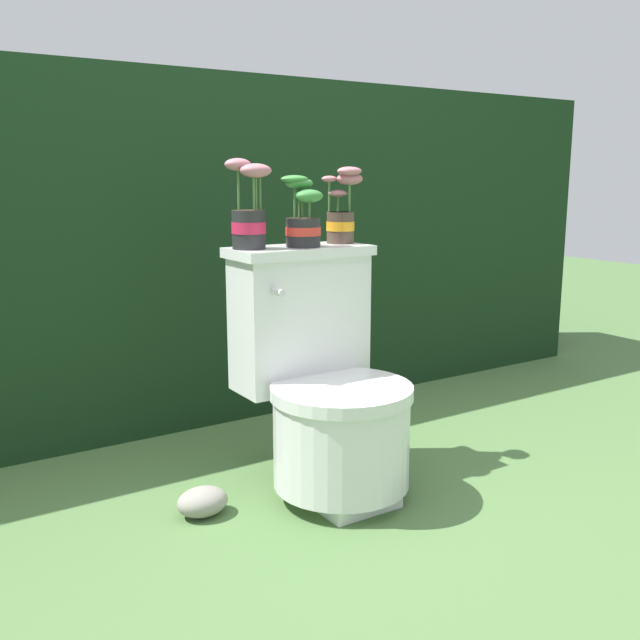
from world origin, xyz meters
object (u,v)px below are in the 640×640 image
object	(u,v)px
potted_plant_left	(249,212)
potted_plant_midleft	(303,218)
garden_stone	(203,502)
potted_plant_middle	(342,211)
toilet	(325,389)

from	to	relation	value
potted_plant_left	potted_plant_midleft	distance (m)	0.17
garden_stone	potted_plant_left	bearing A→B (deg)	28.66
potted_plant_middle	potted_plant_midleft	bearing A→B (deg)	-166.77
toilet	potted_plant_left	bearing A→B (deg)	136.80
toilet	potted_plant_left	size ratio (longest dim) A/B	2.79
toilet	potted_plant_left	world-z (taller)	potted_plant_left
potted_plant_left	potted_plant_midleft	size ratio (longest dim) A/B	1.22
toilet	potted_plant_middle	bearing A→B (deg)	43.31
potted_plant_left	potted_plant_middle	world-z (taller)	potted_plant_left
potted_plant_left	toilet	bearing A→B (deg)	-43.20
garden_stone	toilet	bearing A→B (deg)	-3.96
toilet	potted_plant_midleft	xyz separation A→B (m)	(0.00, 0.12, 0.50)
potted_plant_left	garden_stone	bearing A→B (deg)	-151.34
potted_plant_midleft	garden_stone	xyz separation A→B (m)	(-0.39, -0.09, -0.77)
toilet	potted_plant_left	xyz separation A→B (m)	(-0.16, 0.15, 0.52)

